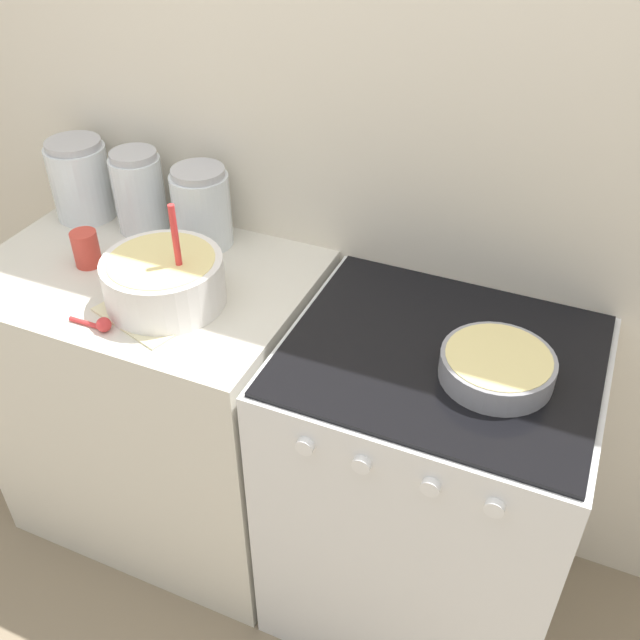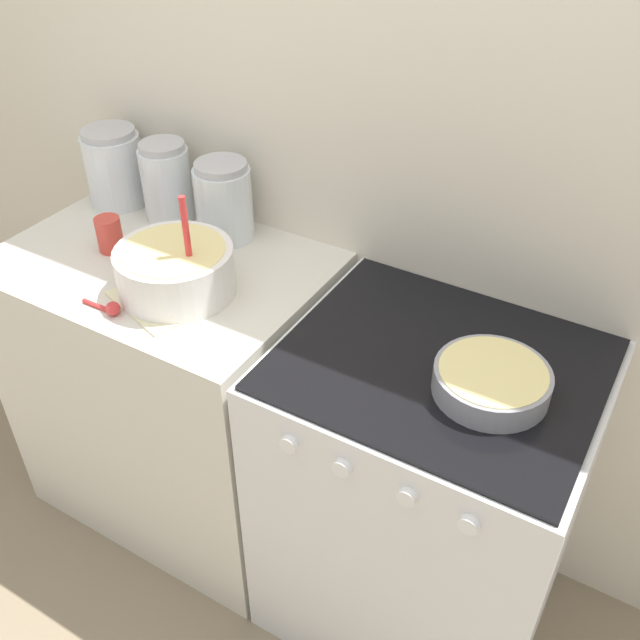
% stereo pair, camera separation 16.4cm
% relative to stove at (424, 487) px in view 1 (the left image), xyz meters
% --- Properties ---
extents(ground_plane, '(12.00, 12.00, 0.00)m').
position_rel_stove_xyz_m(ground_plane, '(-0.38, -0.31, -0.47)').
color(ground_plane, gray).
extents(wall_back, '(4.78, 0.05, 2.40)m').
position_rel_stove_xyz_m(wall_back, '(-0.38, 0.34, 0.73)').
color(wall_back, beige).
rests_on(wall_back, ground_plane).
extents(countertop_cabinet, '(0.89, 0.62, 0.94)m').
position_rel_stove_xyz_m(countertop_cabinet, '(-0.82, 0.00, 0.00)').
color(countertop_cabinet, silver).
rests_on(countertop_cabinet, ground_plane).
extents(stove, '(0.73, 0.64, 0.94)m').
position_rel_stove_xyz_m(stove, '(0.00, 0.00, 0.00)').
color(stove, silver).
rests_on(stove, ground_plane).
extents(mixing_bowl, '(0.30, 0.30, 0.28)m').
position_rel_stove_xyz_m(mixing_bowl, '(-0.69, -0.08, 0.54)').
color(mixing_bowl, white).
rests_on(mixing_bowl, countertop_cabinet).
extents(baking_pan, '(0.25, 0.25, 0.06)m').
position_rel_stove_xyz_m(baking_pan, '(0.13, -0.04, 0.50)').
color(baking_pan, gray).
rests_on(baking_pan, stove).
extents(storage_jar_left, '(0.17, 0.17, 0.23)m').
position_rel_stove_xyz_m(storage_jar_left, '(-1.15, 0.21, 0.57)').
color(storage_jar_left, silver).
rests_on(storage_jar_left, countertop_cabinet).
extents(storage_jar_middle, '(0.14, 0.14, 0.24)m').
position_rel_stove_xyz_m(storage_jar_middle, '(-0.95, 0.21, 0.57)').
color(storage_jar_middle, silver).
rests_on(storage_jar_middle, countertop_cabinet).
extents(storage_jar_right, '(0.16, 0.16, 0.22)m').
position_rel_stove_xyz_m(storage_jar_right, '(-0.75, 0.21, 0.56)').
color(storage_jar_right, silver).
rests_on(storage_jar_right, countertop_cabinet).
extents(tin_can, '(0.07, 0.07, 0.10)m').
position_rel_stove_xyz_m(tin_can, '(-0.97, -0.02, 0.52)').
color(tin_can, '#CC3F33').
rests_on(tin_can, countertop_cabinet).
extents(recipe_page, '(0.29, 0.27, 0.01)m').
position_rel_stove_xyz_m(recipe_page, '(-0.69, -0.12, 0.47)').
color(recipe_page, beige).
rests_on(recipe_page, countertop_cabinet).
extents(measuring_spoon, '(0.12, 0.04, 0.04)m').
position_rel_stove_xyz_m(measuring_spoon, '(-0.77, -0.24, 0.48)').
color(measuring_spoon, red).
rests_on(measuring_spoon, countertop_cabinet).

